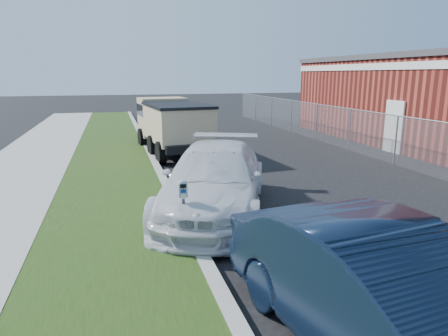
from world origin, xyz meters
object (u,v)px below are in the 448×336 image
object	(u,v)px
white_wagon	(215,179)
parking_meter	(183,198)
dump_truck	(172,123)
navy_sedan	(387,299)

from	to	relation	value
white_wagon	parking_meter	bearing A→B (deg)	-97.37
dump_truck	navy_sedan	bearing A→B (deg)	-93.87
navy_sedan	dump_truck	bearing A→B (deg)	83.67
white_wagon	dump_truck	world-z (taller)	dump_truck
white_wagon	navy_sedan	size ratio (longest dim) A/B	1.14
white_wagon	dump_truck	distance (m)	7.90
parking_meter	white_wagon	bearing A→B (deg)	65.71
parking_meter	dump_truck	world-z (taller)	dump_truck
white_wagon	dump_truck	size ratio (longest dim) A/B	0.95
parking_meter	white_wagon	world-z (taller)	white_wagon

